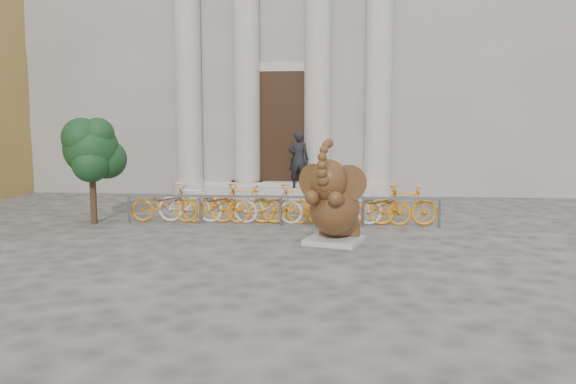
# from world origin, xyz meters

# --- Properties ---
(ground) EXTENTS (80.00, 80.00, 0.00)m
(ground) POSITION_xyz_m (0.00, 0.00, 0.00)
(ground) COLOR #474442
(ground) RESTS_ON ground
(classical_building) EXTENTS (22.00, 10.70, 12.00)m
(classical_building) POSITION_xyz_m (0.00, 14.93, 5.98)
(classical_building) COLOR gray
(classical_building) RESTS_ON ground
(entrance_steps) EXTENTS (6.00, 1.20, 0.36)m
(entrance_steps) POSITION_xyz_m (0.00, 9.40, 0.18)
(entrance_steps) COLOR #A8A59E
(entrance_steps) RESTS_ON ground
(elephant_statue) EXTENTS (1.44, 1.71, 2.17)m
(elephant_statue) POSITION_xyz_m (1.79, 2.31, 0.79)
(elephant_statue) COLOR #A8A59E
(elephant_statue) RESTS_ON ground
(bike_rack) EXTENTS (8.00, 0.53, 1.00)m
(bike_rack) POSITION_xyz_m (0.49, 4.52, 0.50)
(bike_rack) COLOR slate
(bike_rack) RESTS_ON ground
(tree) EXTENTS (1.51, 1.37, 2.61)m
(tree) POSITION_xyz_m (-4.10, 4.07, 1.82)
(tree) COLOR #332114
(tree) RESTS_ON ground
(pedestrian) EXTENTS (0.70, 0.47, 1.87)m
(pedestrian) POSITION_xyz_m (0.61, 9.12, 1.29)
(pedestrian) COLOR black
(pedestrian) RESTS_ON entrance_steps
(balustrade_post) EXTENTS (0.39, 0.39, 0.95)m
(balustrade_post) POSITION_xyz_m (1.83, 9.10, 0.80)
(balustrade_post) COLOR #A8A59E
(balustrade_post) RESTS_ON entrance_steps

